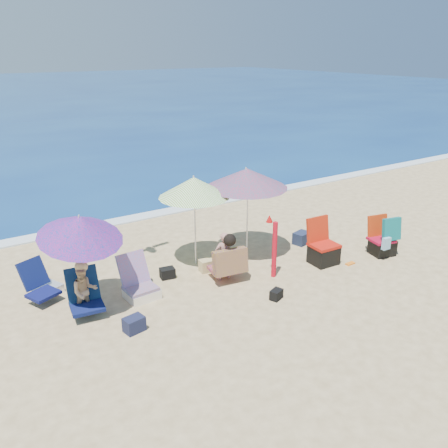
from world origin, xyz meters
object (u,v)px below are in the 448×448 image
person_left (84,291)px  umbrella_striped (194,187)px  camp_chair_left (323,250)px  camp_chair_right (383,241)px  chair_navy (42,287)px  chair_rainbow (139,286)px  umbrella_blue (81,228)px  furled_umbrella (273,244)px  umbrella_turquoise (247,178)px  person_center (226,258)px

person_left → umbrella_striped: bearing=16.1°
camp_chair_left → camp_chair_right: size_ratio=1.07×
camp_chair_left → camp_chair_right: bearing=-16.6°
chair_navy → chair_rainbow: bearing=-33.6°
umbrella_blue → chair_rainbow: size_ratio=2.45×
person_left → camp_chair_left: bearing=-8.0°
chair_navy → chair_rainbow: chair_rainbow is taller
furled_umbrella → chair_rainbow: 2.74m
umbrella_turquoise → person_center: size_ratio=1.99×
chair_navy → person_left: (0.49, -1.08, 0.27)m
chair_navy → camp_chair_right: bearing=-17.9°
furled_umbrella → person_left: 3.69m
umbrella_turquoise → person_left: 4.05m
umbrella_striped → chair_rainbow: size_ratio=2.47×
umbrella_striped → umbrella_blue: size_ratio=1.01×
person_center → umbrella_turquoise: bearing=38.0°
umbrella_blue → camp_chair_left: umbrella_blue is taller
camp_chair_right → chair_rainbow: bearing=167.4°
umbrella_turquoise → furled_umbrella: 1.58m
umbrella_blue → furled_umbrella: (3.56, -0.66, -0.87)m
chair_rainbow → person_center: 1.76m
umbrella_striped → person_center: bearing=-83.2°
umbrella_turquoise → chair_navy: 4.59m
chair_rainbow → person_left: size_ratio=0.78×
umbrella_blue → chair_navy: (-0.56, 1.03, -1.40)m
chair_navy → person_center: size_ratio=0.92×
umbrella_turquoise → umbrella_striped: size_ratio=1.03×
umbrella_blue → chair_rainbow: 1.67m
umbrella_blue → person_left: (-0.07, -0.05, -1.13)m
chair_navy → person_center: person_center is taller
umbrella_striped → person_center: 1.59m
umbrella_turquoise → camp_chair_right: (2.56, -1.67, -1.44)m
furled_umbrella → chair_rainbow: bearing=165.3°
chair_rainbow → camp_chair_right: size_ratio=0.86×
umbrella_turquoise → camp_chair_right: size_ratio=2.19×
umbrella_blue → person_left: bearing=-144.0°
umbrella_turquoise → person_left: umbrella_turquoise is taller
camp_chair_left → chair_rainbow: bearing=168.8°
umbrella_turquoise → chair_rainbow: size_ratio=2.55×
umbrella_turquoise → umbrella_blue: umbrella_turquoise is taller
furled_umbrella → camp_chair_right: bearing=-10.6°
chair_navy → person_center: 3.51m
umbrella_striped → camp_chair_right: (3.73, -1.87, -1.37)m
umbrella_blue → umbrella_striped: bearing=15.4°
chair_rainbow → umbrella_blue: bearing=-178.8°
camp_chair_right → person_left: (-6.35, 1.12, 0.13)m
camp_chair_left → camp_chair_right: camp_chair_left is taller
umbrella_blue → camp_chair_right: bearing=-10.6°
camp_chair_right → person_center: size_ratio=0.91×
chair_navy → umbrella_turquoise: bearing=-7.1°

